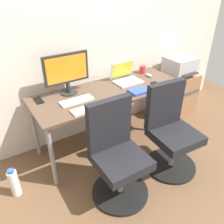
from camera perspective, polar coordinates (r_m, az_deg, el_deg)
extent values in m
plane|color=brown|center=(2.98, -0.52, -7.28)|extent=(5.28, 5.28, 0.00)
cube|color=silver|center=(2.74, -5.42, 19.39)|extent=(4.40, 0.04, 2.60)
cube|color=brown|center=(2.60, -0.59, 4.94)|extent=(1.72, 0.65, 0.03)
cylinder|color=gray|center=(2.32, -14.25, -10.64)|extent=(0.04, 0.04, 0.69)
cylinder|color=gray|center=(3.06, 15.19, 0.42)|extent=(0.04, 0.04, 0.69)
cylinder|color=gray|center=(2.75, -18.19, -3.95)|extent=(0.04, 0.04, 0.69)
cylinder|color=gray|center=(3.40, 8.61, 4.41)|extent=(0.04, 0.04, 0.69)
cylinder|color=black|center=(2.41, 1.97, -18.64)|extent=(0.54, 0.54, 0.03)
cylinder|color=gray|center=(2.27, 2.05, -15.62)|extent=(0.05, 0.05, 0.34)
cube|color=black|center=(2.12, 2.16, -11.63)|extent=(0.45, 0.45, 0.09)
cube|color=black|center=(2.06, -0.65, -2.87)|extent=(0.42, 0.08, 0.48)
cylinder|color=black|center=(2.73, 13.86, -12.37)|extent=(0.54, 0.54, 0.03)
cylinder|color=gray|center=(2.61, 14.37, -9.41)|extent=(0.05, 0.05, 0.34)
cube|color=black|center=(2.48, 15.01, -5.61)|extent=(0.47, 0.47, 0.09)
cube|color=black|center=(2.42, 12.61, 1.86)|extent=(0.42, 0.10, 0.48)
cube|color=#996B47|center=(3.61, 15.11, 4.48)|extent=(0.47, 0.45, 0.60)
cube|color=#4C4C4C|center=(3.44, 18.04, 4.31)|extent=(0.43, 0.01, 0.04)
cube|color=#B7B7B7|center=(3.45, 16.07, 10.71)|extent=(0.38, 0.34, 0.24)
cube|color=#262626|center=(3.35, 18.40, 8.62)|extent=(0.27, 0.06, 0.01)
cylinder|color=white|center=(2.48, -22.52, -15.61)|extent=(0.09, 0.09, 0.28)
cylinder|color=#2D59B2|center=(2.38, -23.28, -13.00)|extent=(0.06, 0.06, 0.03)
cylinder|color=#262626|center=(2.58, -10.42, 4.67)|extent=(0.18, 0.18, 0.01)
cylinder|color=#262626|center=(2.55, -10.55, 5.90)|extent=(0.04, 0.04, 0.11)
cube|color=#262626|center=(2.47, -11.02, 10.29)|extent=(0.48, 0.03, 0.31)
cube|color=orange|center=(2.46, -10.86, 10.18)|extent=(0.43, 0.00, 0.26)
cube|color=silver|center=(2.79, 3.89, 7.30)|extent=(0.31, 0.22, 0.02)
cube|color=silver|center=(2.85, 2.41, 10.27)|extent=(0.31, 0.05, 0.21)
cube|color=yellow|center=(2.84, 2.48, 10.25)|extent=(0.28, 0.04, 0.18)
cube|color=silver|center=(2.24, -5.63, 0.80)|extent=(0.34, 0.12, 0.02)
cube|color=silver|center=(2.39, -8.51, 2.72)|extent=(0.34, 0.12, 0.02)
ellipsoid|color=#B7B7B7|center=(2.99, 8.88, 8.79)|extent=(0.06, 0.10, 0.03)
ellipsoid|color=#B7B7B7|center=(2.81, 13.77, 6.74)|extent=(0.06, 0.10, 0.03)
cylinder|color=red|center=(3.08, 7.38, 10.17)|extent=(0.08, 0.08, 0.09)
cylinder|color=slate|center=(2.98, 3.37, 9.84)|extent=(0.07, 0.07, 0.10)
cube|color=black|center=(2.49, -17.29, 2.68)|extent=(0.07, 0.14, 0.01)
cube|color=black|center=(2.78, 10.76, 6.60)|extent=(0.07, 0.14, 0.01)
cube|color=blue|center=(2.57, 6.52, 5.11)|extent=(0.21, 0.15, 0.03)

